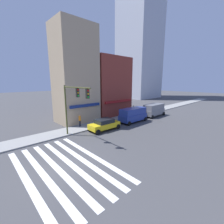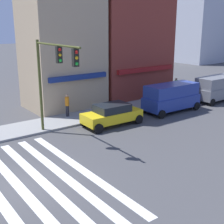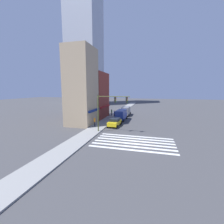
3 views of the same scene
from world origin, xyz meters
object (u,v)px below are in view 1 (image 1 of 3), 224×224
Objects in this scene: sedan_yellow at (104,124)px; van_blue at (133,114)px; van_grey at (154,110)px; pedestrian_orange_vest at (80,120)px; pedestrian_blue_shirt at (130,112)px; pedestrian_green_top at (133,110)px; traffic_signal at (73,101)px.

sedan_yellow is 0.88× the size of van_blue.
pedestrian_orange_vest is at bearing 164.91° from van_grey.
sedan_yellow is at bearing -164.46° from pedestrian_blue_shirt.
pedestrian_green_top is at bearing 38.99° from van_blue.
traffic_signal is 1.39× the size of sedan_yellow.
van_blue reaches higher than pedestrian_green_top.
van_grey is 14.72m from pedestrian_orange_vest.
van_blue is at bearing 89.21° from pedestrian_orange_vest.
pedestrian_green_top is at bearing 117.55° from van_grey.
van_grey reaches higher than pedestrian_orange_vest.
traffic_signal is at bearing -14.56° from pedestrian_orange_vest.
van_grey is at bearing -24.03° from pedestrian_blue_shirt.
pedestrian_orange_vest is (-14.29, 3.51, -0.21)m from van_grey.
pedestrian_blue_shirt is at bearing 104.88° from pedestrian_orange_vest.
pedestrian_blue_shirt is 1.00× the size of pedestrian_green_top.
pedestrian_green_top is 12.36m from pedestrian_orange_vest.
pedestrian_green_top is (-1.93, 3.51, -0.21)m from van_grey.
van_blue is at bearing 1.37° from sedan_yellow.
van_blue reaches higher than pedestrian_blue_shirt.
van_blue is at bearing -174.77° from pedestrian_green_top.
traffic_signal is at bearing -177.94° from van_blue.
pedestrian_blue_shirt is (8.05, 2.10, 0.23)m from sedan_yellow.
traffic_signal reaches higher than pedestrian_green_top.
van_grey is (17.21, 0.26, -3.23)m from traffic_signal.
traffic_signal is 3.50× the size of pedestrian_blue_shirt.
pedestrian_blue_shirt reaches higher than sedan_yellow.
van_grey is at bearing -94.26° from pedestrian_green_top.
pedestrian_blue_shirt is at bearing 49.06° from van_blue.
pedestrian_green_top is at bearing 13.86° from traffic_signal.
traffic_signal is 5.88m from pedestrian_orange_vest.
pedestrian_blue_shirt is 1.00× the size of pedestrian_orange_vest.
pedestrian_orange_vest is at bearing 172.72° from pedestrian_blue_shirt.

